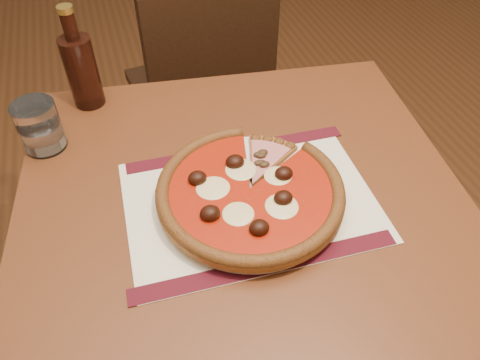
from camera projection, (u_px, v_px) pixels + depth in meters
name	position (u px, v px, depth m)	size (l,w,h in m)	color
table	(243.00, 235.00, 0.90)	(0.90, 0.90, 0.75)	maroon
chair_far	(204.00, 83.00, 1.55)	(0.45, 0.45, 0.86)	black
placemat	(250.00, 201.00, 0.83)	(0.43, 0.31, 0.00)	white
plate	(250.00, 197.00, 0.82)	(0.31, 0.31, 0.02)	white
pizza	(250.00, 190.00, 0.80)	(0.33, 0.33, 0.04)	#955D24
ham_slice	(270.00, 156.00, 0.87)	(0.11, 0.13, 0.02)	#955D24
water_glass	(39.00, 126.00, 0.90)	(0.08, 0.08, 0.10)	white
bottle	(81.00, 68.00, 0.97)	(0.07, 0.07, 0.22)	#33140C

